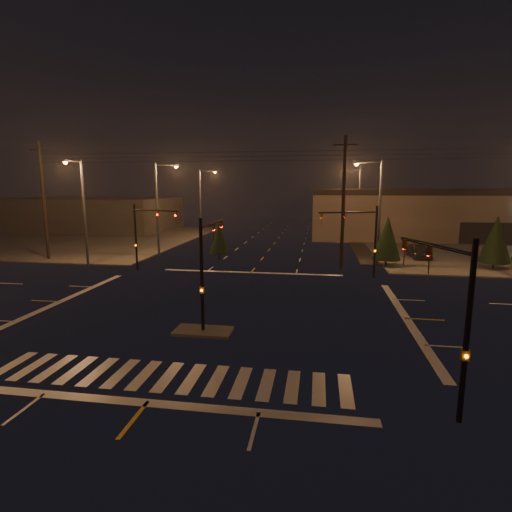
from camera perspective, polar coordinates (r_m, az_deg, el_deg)
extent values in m
plane|color=black|center=(25.09, -4.96, -7.63)|extent=(140.00, 140.00, 0.00)
cube|color=#47443F|center=(64.58, -24.86, 2.30)|extent=(36.00, 36.00, 0.12)
cube|color=#47443F|center=(21.42, -7.56, -10.59)|extent=(3.00, 1.60, 0.15)
cube|color=beige|center=(17.10, -12.49, -16.47)|extent=(15.00, 2.60, 0.01)
cube|color=beige|center=(15.48, -15.33, -19.58)|extent=(16.00, 0.50, 0.01)
cube|color=beige|center=(35.51, -0.72, -2.37)|extent=(16.00, 0.50, 0.01)
cube|color=brown|center=(75.22, 31.88, 5.31)|extent=(60.00, 28.00, 7.00)
cube|color=black|center=(75.12, 32.11, 7.82)|extent=(60.20, 28.20, 0.80)
cube|color=#3C3735|center=(77.09, -23.19, 5.55)|extent=(30.00, 18.00, 5.60)
cylinder|color=black|center=(20.58, -7.75, -2.93)|extent=(0.18, 0.18, 6.00)
cylinder|color=black|center=(22.33, -6.24, 4.60)|extent=(0.12, 4.50, 0.12)
imported|color=#594707|center=(24.29, -5.00, 4.92)|extent=(0.16, 0.20, 1.00)
cube|color=#594707|center=(20.75, -7.70, -4.82)|extent=(0.25, 0.18, 0.35)
cylinder|color=black|center=(34.34, 16.68, 1.87)|extent=(0.18, 0.18, 6.00)
cylinder|color=black|center=(33.01, 13.03, 6.09)|extent=(4.74, 1.82, 0.12)
imported|color=#594707|center=(32.16, 9.34, 6.03)|extent=(0.24, 0.22, 1.00)
cube|color=#594707|center=(34.44, 16.62, 0.72)|extent=(0.25, 0.18, 0.35)
cylinder|color=black|center=(37.73, -16.80, 2.55)|extent=(0.18, 0.18, 6.00)
cylinder|color=black|center=(35.77, -14.18, 6.31)|extent=(4.74, 1.82, 0.12)
imported|color=#594707|center=(34.28, -11.40, 6.19)|extent=(0.24, 0.22, 1.00)
cube|color=#594707|center=(37.82, -16.75, 1.50)|extent=(0.25, 0.18, 0.35)
cylinder|color=black|center=(14.29, 27.93, -9.80)|extent=(0.18, 0.18, 6.00)
cylinder|color=black|center=(15.27, 24.01, 1.38)|extent=(1.48, 3.80, 0.12)
imported|color=#594707|center=(16.76, 20.49, 2.12)|extent=(0.22, 0.24, 1.00)
cube|color=#594707|center=(14.52, 27.70, -12.41)|extent=(0.25, 0.18, 0.35)
cylinder|color=#38383A|center=(44.78, -13.94, 6.34)|extent=(0.24, 0.24, 10.00)
cylinder|color=#38383A|center=(44.32, -12.73, 12.56)|extent=(2.40, 0.14, 0.14)
cube|color=#38383A|center=(43.93, -11.36, 12.57)|extent=(0.70, 0.30, 0.18)
sphere|color=orange|center=(43.92, -11.36, 12.40)|extent=(0.32, 0.32, 0.32)
cylinder|color=#38383A|center=(59.84, -7.98, 7.34)|extent=(0.24, 0.24, 10.00)
cylinder|color=#38383A|center=(59.49, -6.96, 11.98)|extent=(2.40, 0.14, 0.14)
cube|color=#38383A|center=(59.20, -5.91, 11.96)|extent=(0.70, 0.30, 0.18)
sphere|color=orange|center=(59.19, -5.91, 11.83)|extent=(0.32, 0.32, 0.32)
cylinder|color=#38383A|center=(39.71, 17.22, 5.77)|extent=(0.24, 0.24, 10.00)
cylinder|color=#38383A|center=(39.54, 15.81, 12.79)|extent=(2.40, 0.14, 0.14)
cube|color=#38383A|center=(39.43, 14.18, 12.80)|extent=(0.70, 0.30, 0.18)
sphere|color=orange|center=(39.42, 14.18, 12.61)|extent=(0.32, 0.32, 0.32)
cylinder|color=#38383A|center=(59.54, 14.50, 7.12)|extent=(0.24, 0.24, 10.00)
cylinder|color=#38383A|center=(59.43, 13.53, 11.78)|extent=(2.40, 0.14, 0.14)
cube|color=#38383A|center=(59.36, 12.45, 11.78)|extent=(0.70, 0.30, 0.18)
sphere|color=orange|center=(59.35, 12.44, 11.65)|extent=(0.32, 0.32, 0.32)
cylinder|color=#38383A|center=(41.08, -23.30, 5.54)|extent=(0.24, 0.24, 10.00)
cylinder|color=#38383A|center=(40.06, -24.70, 12.23)|extent=(0.14, 2.40, 0.14)
cube|color=#38383A|center=(39.14, -25.59, 12.17)|extent=(0.30, 0.70, 0.18)
sphere|color=orange|center=(39.13, -25.58, 11.98)|extent=(0.32, 0.32, 0.32)
cylinder|color=black|center=(46.49, -28.06, 6.83)|extent=(0.32, 0.32, 12.00)
cube|color=black|center=(46.61, -28.58, 13.21)|extent=(2.20, 0.12, 0.12)
cylinder|color=black|center=(37.31, 12.36, 7.29)|extent=(0.32, 0.32, 12.00)
cube|color=black|center=(37.46, 12.67, 15.25)|extent=(2.20, 0.12, 0.12)
cylinder|color=black|center=(40.13, 18.05, -0.93)|extent=(0.18, 0.18, 0.70)
cone|color=black|center=(39.77, 18.24, 2.50)|extent=(2.66, 2.66, 4.15)
cylinder|color=black|center=(42.66, 30.79, -1.23)|extent=(0.18, 0.18, 0.70)
cone|color=black|center=(42.31, 31.08, 2.08)|extent=(2.74, 2.74, 4.28)
cylinder|color=black|center=(42.01, -5.26, -0.02)|extent=(0.18, 0.18, 0.70)
cone|color=black|center=(41.72, -5.30, 2.61)|extent=(2.03, 2.03, 3.18)
imported|color=black|center=(45.65, 22.23, 0.62)|extent=(2.07, 4.67, 1.56)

